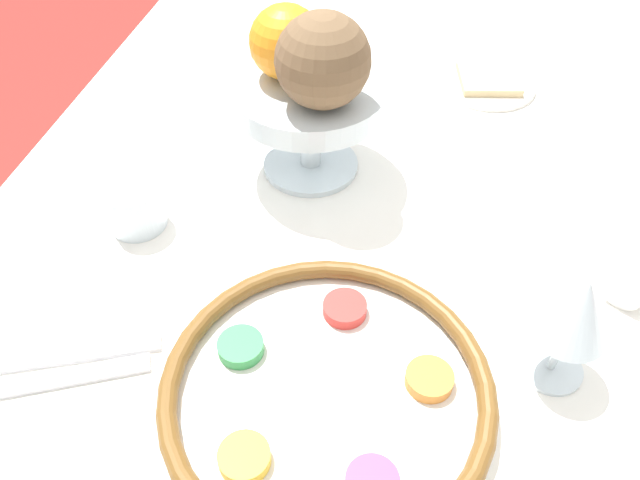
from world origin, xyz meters
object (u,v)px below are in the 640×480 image
at_px(wine_glass, 581,312).
at_px(coconut, 326,61).
at_px(cup_near, 137,206).
at_px(cup_mid, 272,61).
at_px(orange_fruit, 289,42).
at_px(bread_plate, 490,82).
at_px(fruit_stand, 312,106).
at_px(seder_plate, 330,391).

height_order(wine_glass, coconut, coconut).
relative_size(cup_near, cup_mid, 1.00).
relative_size(orange_fruit, bread_plate, 0.60).
bearing_deg(cup_near, orange_fruit, -42.63).
relative_size(bread_plate, cup_mid, 2.15).
bearing_deg(fruit_stand, cup_near, 129.03).
bearing_deg(seder_plate, coconut, 12.00).
distance_m(fruit_stand, orange_fruit, 0.08).
height_order(orange_fruit, cup_near, orange_fruit).
bearing_deg(bread_plate, cup_near, 133.99).
distance_m(coconut, cup_near, 0.29).
relative_size(seder_plate, bread_plate, 2.14).
xyz_separation_m(orange_fruit, cup_mid, (0.20, 0.08, -0.15)).
relative_size(bread_plate, cup_near, 2.15).
distance_m(fruit_stand, coconut, 0.09).
distance_m(seder_plate, cup_mid, 0.60).
relative_size(coconut, bread_plate, 0.73).
height_order(cup_near, cup_mid, same).
relative_size(seder_plate, cup_near, 4.61).
bearing_deg(seder_plate, orange_fruit, 18.48).
bearing_deg(cup_mid, fruit_stand, -152.41).
distance_m(wine_glass, bread_plate, 0.54).
bearing_deg(coconut, cup_mid, 28.55).
bearing_deg(bread_plate, coconut, 143.82).
distance_m(seder_plate, orange_fruit, 0.42).
bearing_deg(coconut, seder_plate, -168.00).
xyz_separation_m(wine_glass, orange_fruit, (0.29, 0.34, 0.08)).
distance_m(fruit_stand, bread_plate, 0.36).
xyz_separation_m(fruit_stand, cup_mid, (0.21, 0.11, -0.07)).
height_order(seder_plate, orange_fruit, orange_fruit).
bearing_deg(cup_mid, wine_glass, -139.15).
bearing_deg(fruit_stand, bread_plate, -42.58).
bearing_deg(seder_plate, fruit_stand, 14.49).
xyz_separation_m(wine_glass, cup_near, (0.12, 0.50, -0.07)).
xyz_separation_m(wine_glass, coconut, (0.24, 0.29, 0.09)).
height_order(fruit_stand, bread_plate, fruit_stand).
bearing_deg(cup_near, cup_mid, -11.86).
bearing_deg(seder_plate, bread_plate, -13.62).
bearing_deg(fruit_stand, coconut, -145.85).
relative_size(orange_fruit, coconut, 0.82).
xyz_separation_m(seder_plate, wine_glass, (0.08, -0.22, 0.08)).
distance_m(seder_plate, bread_plate, 0.63).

